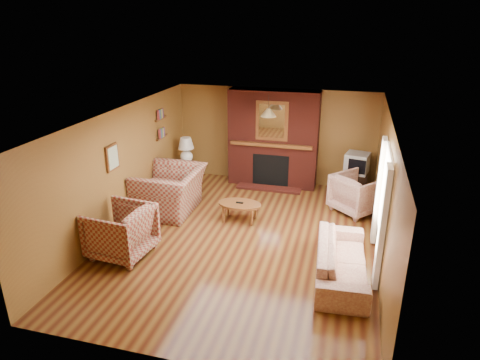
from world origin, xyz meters
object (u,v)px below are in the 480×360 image
(floral_armchair, at_px, (357,193))
(side_table, at_px, (187,173))
(floral_sofa, at_px, (342,260))
(plaid_loveseat, at_px, (170,191))
(plaid_armchair, at_px, (121,231))
(table_lamp, at_px, (186,149))
(tv_stand, at_px, (355,184))
(coffee_table, at_px, (240,205))
(fireplace, at_px, (273,139))
(crt_tv, at_px, (357,163))

(floral_armchair, height_order, side_table, floral_armchair)
(floral_sofa, bearing_deg, plaid_loveseat, 63.24)
(plaid_armchair, distance_m, table_lamp, 3.59)
(side_table, xyz_separation_m, tv_stand, (4.15, 0.35, 0.00))
(plaid_loveseat, relative_size, table_lamp, 2.27)
(floral_armchair, distance_m, tv_stand, 0.95)
(plaid_armchair, relative_size, coffee_table, 1.13)
(plaid_armchair, relative_size, table_lamp, 1.58)
(side_table, relative_size, tv_stand, 1.00)
(fireplace, xyz_separation_m, side_table, (-2.10, -0.53, -0.90))
(floral_armchair, bearing_deg, coffee_table, 66.83)
(table_lamp, bearing_deg, floral_sofa, -39.00)
(floral_sofa, xyz_separation_m, tv_stand, (0.15, 3.59, -0.01))
(plaid_armchair, xyz_separation_m, crt_tv, (4.00, 3.90, 0.34))
(floral_sofa, xyz_separation_m, crt_tv, (0.15, 3.58, 0.51))
(floral_sofa, bearing_deg, crt_tv, -5.85)
(floral_armchair, distance_m, table_lamp, 4.27)
(plaid_armchair, relative_size, side_table, 1.80)
(table_lamp, bearing_deg, fireplace, 14.29)
(plaid_armchair, relative_size, tv_stand, 1.79)
(fireplace, xyz_separation_m, floral_armchair, (2.10, -1.13, -0.76))
(plaid_loveseat, bearing_deg, plaid_armchair, -3.90)
(plaid_loveseat, distance_m, tv_stand, 4.38)
(plaid_armchair, height_order, tv_stand, plaid_armchair)
(plaid_armchair, distance_m, tv_stand, 5.60)
(fireplace, height_order, floral_armchair, fireplace)
(coffee_table, bearing_deg, fireplace, 83.37)
(floral_sofa, height_order, tv_stand, floral_sofa)
(fireplace, xyz_separation_m, plaid_armchair, (-1.95, -4.09, -0.72))
(plaid_armchair, height_order, floral_armchair, plaid_armchair)
(floral_armchair, distance_m, side_table, 4.24)
(side_table, bearing_deg, coffee_table, -42.52)
(plaid_loveseat, bearing_deg, floral_sofa, 65.75)
(fireplace, bearing_deg, crt_tv, -5.30)
(table_lamp, distance_m, crt_tv, 4.17)
(plaid_loveseat, distance_m, table_lamp, 1.70)
(floral_armchair, height_order, table_lamp, table_lamp)
(tv_stand, bearing_deg, crt_tv, -89.91)
(side_table, bearing_deg, plaid_armchair, -87.59)
(floral_armchair, bearing_deg, plaid_armchair, 78.11)
(tv_stand, bearing_deg, coffee_table, -138.46)
(floral_armchair, height_order, tv_stand, floral_armchair)
(floral_sofa, relative_size, crt_tv, 3.40)
(fireplace, bearing_deg, table_lamp, -165.71)
(side_table, distance_m, table_lamp, 0.65)
(floral_armchair, relative_size, table_lamp, 1.44)
(side_table, height_order, tv_stand, tv_stand)
(plaid_loveseat, xyz_separation_m, coffee_table, (1.59, -0.07, -0.13))
(floral_armchair, height_order, crt_tv, crt_tv)
(fireplace, xyz_separation_m, table_lamp, (-2.10, -0.53, -0.25))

